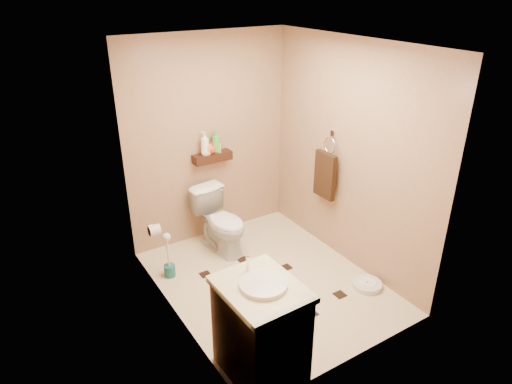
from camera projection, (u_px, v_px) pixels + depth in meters
ground at (268, 282)px, 4.77m from camera, size 2.50×2.50×0.00m
wall_back at (209, 140)px, 5.22m from camera, size 2.00×0.04×2.40m
wall_front at (365, 235)px, 3.30m from camera, size 2.00×0.04×2.40m
wall_left at (169, 203)px, 3.78m from camera, size 0.04×2.50×2.40m
wall_right at (349, 157)px, 4.74m from camera, size 0.04×2.50×2.40m
ceiling at (271, 43)px, 3.75m from camera, size 2.00×2.50×0.02m
wall_shelf at (212, 157)px, 5.23m from camera, size 0.46×0.14×0.10m
floor_accents at (271, 284)px, 4.74m from camera, size 1.10×1.23×0.01m
toilet at (221, 221)px, 5.21m from camera, size 0.50×0.76×0.73m
vanity at (261, 329)px, 3.53m from camera, size 0.58×0.70×0.96m
bathroom_scale at (367, 285)px, 4.69m from camera, size 0.31×0.31×0.06m
toilet_brush at (169, 261)px, 4.80m from camera, size 0.12×0.12×0.52m
towel_ring at (325, 173)px, 5.00m from camera, size 0.12×0.30×0.76m
toilet_paper at (154, 230)px, 4.56m from camera, size 0.12×0.11×0.12m
bottle_a at (205, 143)px, 5.11m from camera, size 0.14×0.14×0.27m
bottle_b at (207, 147)px, 5.14m from camera, size 0.10×0.10×0.17m
bottle_c at (211, 148)px, 5.18m from camera, size 0.13×0.13×0.14m
bottle_d at (216, 141)px, 5.18m from camera, size 0.15×0.15×0.27m
bottle_e at (218, 145)px, 5.21m from camera, size 0.10×0.10×0.17m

